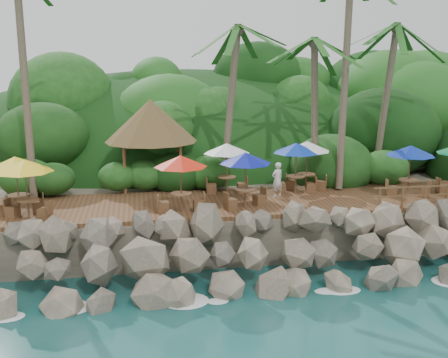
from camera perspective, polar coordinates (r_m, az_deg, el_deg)
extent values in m
plane|color=#19514F|center=(20.43, 2.79, -13.05)|extent=(140.00, 140.00, 0.00)
cube|color=gray|center=(35.09, -2.64, -0.22)|extent=(32.00, 25.20, 2.10)
ellipsoid|color=#143811|center=(42.60, -3.81, 0.61)|extent=(44.80, 28.00, 15.40)
cube|color=brown|center=(25.20, 0.00, -2.66)|extent=(26.00, 5.00, 0.20)
ellipsoid|color=white|center=(20.41, -14.59, -13.40)|extent=(1.20, 0.80, 0.06)
ellipsoid|color=white|center=(20.32, -5.91, -13.15)|extent=(1.20, 0.80, 0.06)
ellipsoid|color=white|center=(20.68, 2.62, -12.62)|extent=(1.20, 0.80, 0.06)
ellipsoid|color=white|center=(21.45, 10.66, -11.87)|extent=(1.20, 0.80, 0.06)
ellipsoid|color=white|center=(22.60, 17.96, -10.98)|extent=(1.20, 0.80, 0.06)
cylinder|color=brown|center=(27.43, -20.60, 9.63)|extent=(0.86, 2.73, 10.80)
cylinder|color=brown|center=(27.86, 0.68, 7.64)|extent=(1.12, 1.22, 8.23)
ellipsoid|color=#23601E|center=(27.80, 0.71, 16.13)|extent=(6.00, 6.00, 2.40)
cylinder|color=brown|center=(28.74, 9.71, 6.99)|extent=(0.97, 0.92, 7.63)
ellipsoid|color=#23601E|center=(28.63, 10.00, 14.61)|extent=(6.00, 6.00, 2.40)
cylinder|color=brown|center=(28.13, 12.86, 10.31)|extent=(1.20, 2.03, 11.04)
cylinder|color=brown|center=(30.33, 16.92, 7.64)|extent=(0.84, 1.24, 8.38)
ellipsoid|color=#23601E|center=(30.30, 17.45, 15.56)|extent=(6.00, 6.00, 2.40)
cylinder|color=brown|center=(26.89, -10.62, 0.94)|extent=(0.16, 0.16, 2.40)
cylinder|color=brown|center=(26.96, -4.67, 1.15)|extent=(0.16, 0.16, 2.40)
cylinder|color=brown|center=(29.64, -10.52, 2.02)|extent=(0.16, 0.16, 2.40)
cylinder|color=brown|center=(29.70, -5.11, 2.21)|extent=(0.16, 0.16, 2.40)
cone|color=brown|center=(27.92, -7.87, 6.25)|extent=(4.81, 4.81, 2.20)
cylinder|color=brown|center=(23.83, -20.27, -3.09)|extent=(0.09, 0.09, 0.83)
cylinder|color=brown|center=(23.72, -20.35, -2.10)|extent=(0.94, 0.94, 0.06)
cylinder|color=brown|center=(23.63, -20.42, -1.19)|extent=(0.06, 0.06, 2.46)
cone|color=yellow|center=(23.41, -20.62, 1.33)|extent=(2.34, 2.34, 0.50)
cube|color=brown|center=(24.32, -21.76, -3.29)|extent=(0.62, 0.62, 0.51)
cube|color=brown|center=(23.44, -18.67, -3.62)|extent=(0.62, 0.62, 0.51)
cylinder|color=brown|center=(27.54, 19.14, -0.95)|extent=(0.09, 0.09, 0.83)
cylinder|color=brown|center=(27.45, 19.20, -0.09)|extent=(0.94, 0.94, 0.06)
cylinder|color=brown|center=(27.37, 19.26, 0.71)|extent=(0.06, 0.06, 2.46)
cone|color=#0B2698|center=(27.18, 19.42, 2.89)|extent=(2.34, 2.34, 0.50)
cube|color=brown|center=(27.39, 17.53, -1.25)|extent=(0.57, 0.57, 0.51)
cube|color=brown|center=(27.78, 20.67, -1.29)|extent=(0.57, 0.57, 0.51)
cylinder|color=brown|center=(27.06, 7.67, -0.59)|extent=(0.09, 0.09, 0.83)
cylinder|color=brown|center=(26.96, 7.70, 0.29)|extent=(0.94, 0.94, 0.06)
cylinder|color=brown|center=(26.88, 7.72, 1.10)|extent=(0.06, 0.06, 2.46)
cone|color=#0D31AB|center=(26.69, 7.79, 3.33)|extent=(2.34, 2.34, 0.50)
cube|color=brown|center=(27.02, 6.01, -0.90)|extent=(0.55, 0.55, 0.51)
cube|color=brown|center=(27.18, 9.30, -0.92)|extent=(0.55, 0.55, 0.51)
cylinder|color=brown|center=(24.76, -21.16, -2.58)|extent=(0.09, 0.09, 0.83)
cylinder|color=brown|center=(24.66, -21.23, -1.63)|extent=(0.94, 0.94, 0.06)
cylinder|color=brown|center=(24.58, -21.31, -0.75)|extent=(0.06, 0.06, 2.46)
cone|color=yellow|center=(24.37, -21.50, 1.68)|extent=(2.34, 2.34, 0.50)
cube|color=brown|center=(24.87, -22.92, -3.04)|extent=(0.53, 0.53, 0.51)
cube|color=brown|center=(24.76, -19.33, -2.82)|extent=(0.53, 0.53, 0.51)
cylinder|color=brown|center=(23.44, -4.61, -2.58)|extent=(0.09, 0.09, 0.83)
cylinder|color=brown|center=(23.33, -4.63, -1.58)|extent=(0.94, 0.94, 0.06)
cylinder|color=brown|center=(23.24, -4.65, -0.65)|extent=(0.06, 0.06, 2.46)
cone|color=red|center=(23.02, -4.69, 1.92)|extent=(2.34, 2.34, 0.50)
cube|color=brown|center=(23.42, -6.51, -3.03)|extent=(0.48, 0.48, 0.51)
cube|color=brown|center=(23.56, -2.71, -2.87)|extent=(0.48, 0.48, 0.51)
cylinder|color=brown|center=(24.10, 2.28, -2.12)|extent=(0.09, 0.09, 0.83)
cylinder|color=brown|center=(24.00, 2.29, -1.14)|extent=(0.94, 0.94, 0.06)
cylinder|color=brown|center=(23.91, 2.30, -0.24)|extent=(0.06, 0.06, 2.46)
cone|color=#0B1495|center=(23.69, 2.32, 2.27)|extent=(2.34, 2.34, 0.50)
cube|color=brown|center=(23.74, 0.69, -2.73)|extent=(0.61, 0.61, 0.51)
cube|color=brown|center=(24.56, 3.81, -2.24)|extent=(0.61, 0.61, 0.51)
cube|color=brown|center=(28.71, 22.37, -0.99)|extent=(0.50, 0.50, 0.51)
cylinder|color=brown|center=(26.67, 0.30, -0.67)|extent=(0.09, 0.09, 0.83)
cylinder|color=brown|center=(26.57, 0.30, 0.22)|extent=(0.94, 0.94, 0.06)
cylinder|color=brown|center=(26.49, 0.30, 1.05)|extent=(0.06, 0.06, 2.46)
cone|color=white|center=(26.30, 0.30, 3.31)|extent=(2.34, 2.34, 0.50)
cube|color=brown|center=(26.62, -1.37, -1.04)|extent=(0.49, 0.49, 0.51)
cube|color=brown|center=(26.81, 1.96, -0.95)|extent=(0.49, 0.49, 0.51)
cylinder|color=brown|center=(27.65, 8.80, -0.34)|extent=(0.09, 0.09, 0.83)
cylinder|color=brown|center=(27.56, 8.83, 0.52)|extent=(0.94, 0.94, 0.06)
cylinder|color=brown|center=(27.48, 8.86, 1.32)|extent=(0.06, 0.06, 2.46)
cone|color=white|center=(27.29, 8.93, 3.50)|extent=(2.34, 2.34, 0.50)
cube|color=brown|center=(27.69, 7.17, -0.60)|extent=(0.59, 0.59, 0.51)
cube|color=brown|center=(27.69, 10.41, -0.71)|extent=(0.59, 0.59, 0.51)
cylinder|color=brown|center=(24.86, 16.36, -1.97)|extent=(0.10, 0.10, 1.00)
cylinder|color=brown|center=(25.35, 18.61, -1.85)|extent=(0.10, 0.10, 1.00)
cylinder|color=brown|center=(25.88, 20.77, -1.72)|extent=(0.10, 0.10, 1.00)
cylinder|color=brown|center=(26.44, 22.83, -1.60)|extent=(0.10, 0.10, 1.00)
cube|color=brown|center=(26.05, 21.89, -0.70)|extent=(6.10, 0.06, 0.06)
cube|color=brown|center=(26.14, 21.82, -1.55)|extent=(6.10, 0.06, 0.06)
imported|color=silver|center=(25.99, 5.74, -0.08)|extent=(0.74, 0.63, 1.72)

